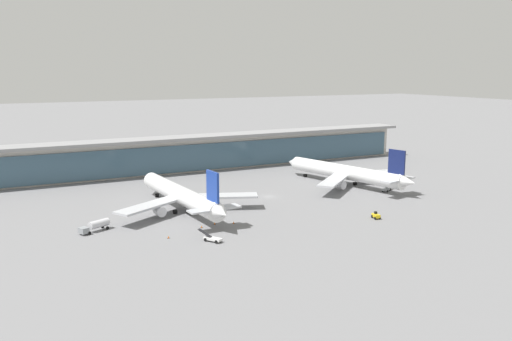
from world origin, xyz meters
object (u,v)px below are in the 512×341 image
object	(u,v)px
service_truck_mid_apron_grey	(96,225)
safety_cone_charlie	(202,227)
service_truck_near_nose_grey	(387,189)
safety_cone_alpha	(234,223)
safety_cone_delta	(169,237)
airliner_left_stand	(182,195)
service_truck_under_wing_yellow	(376,216)
airliner_centre_stand	(347,172)
service_truck_by_tail_white	(212,238)
safety_cone_bravo	(215,223)

from	to	relation	value
service_truck_mid_apron_grey	safety_cone_charlie	world-z (taller)	service_truck_mid_apron_grey
service_truck_near_nose_grey	safety_cone_alpha	world-z (taller)	service_truck_near_nose_grey
safety_cone_delta	service_truck_mid_apron_grey	bearing A→B (deg)	136.97
service_truck_near_nose_grey	safety_cone_delta	size ratio (longest dim) A/B	9.42
safety_cone_charlie	service_truck_near_nose_grey	bearing A→B (deg)	9.05
airliner_left_stand	service_truck_under_wing_yellow	distance (m)	58.12
airliner_centre_stand	service_truck_by_tail_white	world-z (taller)	airliner_centre_stand
airliner_left_stand	service_truck_near_nose_grey	distance (m)	74.56
safety_cone_charlie	safety_cone_alpha	bearing A→B (deg)	-1.91
safety_cone_bravo	airliner_centre_stand	bearing A→B (deg)	21.04
service_truck_mid_apron_grey	safety_cone_alpha	distance (m)	37.26
airliner_left_stand	safety_cone_charlie	size ratio (longest dim) A/B	85.53
service_truck_by_tail_white	safety_cone_alpha	size ratio (longest dim) A/B	9.27
safety_cone_bravo	service_truck_under_wing_yellow	bearing A→B (deg)	-19.66
safety_cone_alpha	safety_cone_charlie	world-z (taller)	same
service_truck_by_tail_white	safety_cone_bravo	xyz separation A→B (m)	(6.33, 13.56, -0.49)
airliner_left_stand	airliner_centre_stand	xyz separation A→B (m)	(66.81, 6.86, 0.00)
airliner_centre_stand	safety_cone_delta	world-z (taller)	airliner_centre_stand
service_truck_near_nose_grey	safety_cone_delta	world-z (taller)	service_truck_near_nose_grey
service_truck_by_tail_white	safety_cone_charlie	size ratio (longest dim) A/B	9.27
airliner_centre_stand	safety_cone_delta	distance (m)	84.44
airliner_centre_stand	safety_cone_alpha	xyz separation A→B (m)	(-58.29, -26.01, -4.70)
safety_cone_charlie	service_truck_by_tail_white	bearing A→B (deg)	-98.91
airliner_centre_stand	service_truck_mid_apron_grey	xyz separation A→B (m)	(-94.13, -15.93, -3.31)
safety_cone_alpha	safety_cone_bravo	xyz separation A→B (m)	(-5.05, 1.65, 0.00)
service_truck_by_tail_white	safety_cone_bravo	distance (m)	14.97
airliner_centre_stand	service_truck_near_nose_grey	bearing A→B (deg)	-61.96
service_truck_near_nose_grey	safety_cone_alpha	size ratio (longest dim) A/B	9.42
airliner_centre_stand	safety_cone_charlie	bearing A→B (deg)	-159.23
service_truck_mid_apron_grey	safety_cone_charlie	bearing A→B (deg)	-20.30
service_truck_under_wing_yellow	service_truck_by_tail_white	distance (m)	50.40
airliner_centre_stand	service_truck_near_nose_grey	xyz separation A→B (m)	(7.31, -13.73, -4.21)
safety_cone_charlie	safety_cone_delta	xyz separation A→B (m)	(-10.89, -4.70, 0.00)
airliner_left_stand	safety_cone_alpha	xyz separation A→B (m)	(8.52, -19.14, -4.70)
safety_cone_charlie	safety_cone_delta	bearing A→B (deg)	-156.65
airliner_centre_stand	service_truck_under_wing_yellow	distance (m)	44.69
airliner_centre_stand	service_truck_near_nose_grey	size ratio (longest dim) A/B	8.96
service_truck_near_nose_grey	airliner_centre_stand	bearing A→B (deg)	118.04
service_truck_near_nose_grey	safety_cone_delta	bearing A→B (deg)	-169.03
service_truck_mid_apron_grey	safety_cone_bravo	bearing A→B (deg)	-15.31
service_truck_mid_apron_grey	airliner_left_stand	bearing A→B (deg)	18.36
airliner_centre_stand	service_truck_mid_apron_grey	world-z (taller)	airliner_centre_stand
service_truck_by_tail_white	safety_cone_delta	bearing A→B (deg)	139.99
airliner_centre_stand	service_truck_by_tail_white	xyz separation A→B (m)	(-69.67, -37.92, -4.21)
safety_cone_bravo	safety_cone_delta	world-z (taller)	same
service_truck_by_tail_white	safety_cone_delta	xyz separation A→B (m)	(-8.97, 7.53, -0.49)
airliner_centre_stand	safety_cone_alpha	bearing A→B (deg)	-155.96
airliner_centre_stand	safety_cone_charlie	world-z (taller)	airliner_centre_stand
safety_cone_bravo	safety_cone_charlie	bearing A→B (deg)	-163.20
safety_cone_alpha	service_truck_under_wing_yellow	bearing A→B (deg)	-19.87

